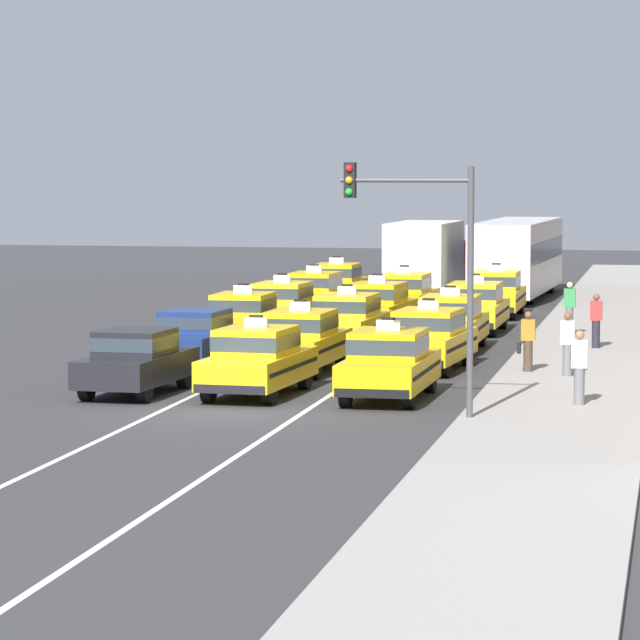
{
  "coord_description": "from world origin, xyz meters",
  "views": [
    {
      "loc": [
        9.83,
        -39.4,
        5.54
      ],
      "look_at": [
        0.19,
        9.43,
        1.3
      ],
      "focal_mm": 102.86,
      "sensor_mm": 36.0,
      "label": 1
    }
  ],
  "objects_px": {
    "box_truck_center_sixth": "(428,259)",
    "pedestrian_far_corner": "(596,321)",
    "taxi_left_fifth": "(315,294)",
    "taxi_right_fourth": "(475,306)",
    "taxi_right_third": "(451,322)",
    "bus_right_sixth": "(517,254)",
    "taxi_left_third": "(244,319)",
    "taxi_left_fourth": "(283,306)",
    "sedan_left_nearest": "(136,360)",
    "pedestrian_mid_block": "(570,308)",
    "taxi_center_second": "(301,340)",
    "taxi_right_nearest": "(389,363)",
    "sedan_left_second": "(196,336)",
    "taxi_right_fifth": "(496,293)",
    "taxi_center_nearest": "(257,360)",
    "taxi_center_fourth": "(378,306)",
    "taxi_center_third": "(348,320)",
    "taxi_center_fifth": "(405,295)",
    "taxi_right_second": "(429,338)",
    "taxi_left_sixth": "(337,283)",
    "pedestrian_by_storefront": "(528,341)",
    "pedestrian_trailing": "(579,367)",
    "pedestrian_near_crosswalk": "(568,344)"
  },
  "relations": [
    {
      "from": "sedan_left_second",
      "to": "taxi_center_fourth",
      "type": "relative_size",
      "value": 0.94
    },
    {
      "from": "taxi_right_third",
      "to": "bus_right_sixth",
      "type": "xyz_separation_m",
      "value": [
        0.03,
        21.9,
        0.94
      ]
    },
    {
      "from": "sedan_left_second",
      "to": "taxi_right_fourth",
      "type": "height_order",
      "value": "taxi_right_fourth"
    },
    {
      "from": "taxi_right_nearest",
      "to": "sedan_left_nearest",
      "type": "bearing_deg",
      "value": -178.42
    },
    {
      "from": "taxi_right_fifth",
      "to": "pedestrian_mid_block",
      "type": "distance_m",
      "value": 8.92
    },
    {
      "from": "taxi_center_fourth",
      "to": "taxi_right_fifth",
      "type": "height_order",
      "value": "same"
    },
    {
      "from": "sedan_left_second",
      "to": "taxi_center_second",
      "type": "relative_size",
      "value": 0.95
    },
    {
      "from": "taxi_right_fifth",
      "to": "taxi_center_fourth",
      "type": "bearing_deg",
      "value": -113.95
    },
    {
      "from": "taxi_left_third",
      "to": "taxi_left_fourth",
      "type": "bearing_deg",
      "value": 89.25
    },
    {
      "from": "sedan_left_second",
      "to": "taxi_right_fifth",
      "type": "relative_size",
      "value": 0.96
    },
    {
      "from": "sedan_left_nearest",
      "to": "taxi_center_nearest",
      "type": "xyz_separation_m",
      "value": [
        2.94,
        0.27,
        0.03
      ]
    },
    {
      "from": "taxi_center_nearest",
      "to": "box_truck_center_sixth",
      "type": "bearing_deg",
      "value": 89.98
    },
    {
      "from": "sedan_left_nearest",
      "to": "bus_right_sixth",
      "type": "relative_size",
      "value": 0.39
    },
    {
      "from": "taxi_left_sixth",
      "to": "taxi_right_third",
      "type": "relative_size",
      "value": 1.0
    },
    {
      "from": "taxi_right_fifth",
      "to": "taxi_right_second",
      "type": "bearing_deg",
      "value": -90.1
    },
    {
      "from": "taxi_center_second",
      "to": "taxi_center_fifth",
      "type": "xyz_separation_m",
      "value": [
        0.26,
        16.91,
        0.0
      ]
    },
    {
      "from": "box_truck_center_sixth",
      "to": "pedestrian_trailing",
      "type": "relative_size",
      "value": 4.21
    },
    {
      "from": "sedan_left_nearest",
      "to": "taxi_center_nearest",
      "type": "height_order",
      "value": "taxi_center_nearest"
    },
    {
      "from": "taxi_right_second",
      "to": "bus_right_sixth",
      "type": "bearing_deg",
      "value": 90.08
    },
    {
      "from": "taxi_center_second",
      "to": "taxi_right_fifth",
      "type": "bearing_deg",
      "value": 80.0
    },
    {
      "from": "taxi_right_fourth",
      "to": "bus_right_sixth",
      "type": "xyz_separation_m",
      "value": [
        -0.03,
        15.83,
        0.94
      ]
    },
    {
      "from": "sedan_left_second",
      "to": "taxi_left_third",
      "type": "xyz_separation_m",
      "value": [
        0.03,
        5.46,
        0.03
      ]
    },
    {
      "from": "sedan_left_nearest",
      "to": "pedestrian_mid_block",
      "type": "distance_m",
      "value": 18.51
    },
    {
      "from": "taxi_center_fifth",
      "to": "bus_right_sixth",
      "type": "xyz_separation_m",
      "value": [
        3.0,
        11.31,
        0.94
      ]
    },
    {
      "from": "taxi_right_nearest",
      "to": "pedestrian_by_storefront",
      "type": "distance_m",
      "value": 6.0
    },
    {
      "from": "taxi_center_fifth",
      "to": "taxi_right_nearest",
      "type": "xyz_separation_m",
      "value": [
        2.94,
        -22.13,
        0.0
      ]
    },
    {
      "from": "box_truck_center_sixth",
      "to": "taxi_right_nearest",
      "type": "relative_size",
      "value": 1.54
    },
    {
      "from": "taxi_center_third",
      "to": "pedestrian_mid_block",
      "type": "distance_m",
      "value": 7.65
    },
    {
      "from": "sedan_left_nearest",
      "to": "pedestrian_mid_block",
      "type": "relative_size",
      "value": 2.61
    },
    {
      "from": "bus_right_sixth",
      "to": "pedestrian_near_crosswalk",
      "type": "xyz_separation_m",
      "value": [
        3.86,
        -29.01,
        -0.85
      ]
    },
    {
      "from": "box_truck_center_sixth",
      "to": "taxi_right_nearest",
      "type": "height_order",
      "value": "box_truck_center_sixth"
    },
    {
      "from": "box_truck_center_sixth",
      "to": "taxi_right_nearest",
      "type": "bearing_deg",
      "value": -83.91
    },
    {
      "from": "taxi_center_second",
      "to": "box_truck_center_sixth",
      "type": "bearing_deg",
      "value": 89.97
    },
    {
      "from": "taxi_left_fifth",
      "to": "taxi_right_fourth",
      "type": "distance_m",
      "value": 7.82
    },
    {
      "from": "taxi_left_sixth",
      "to": "taxi_center_fifth",
      "type": "xyz_separation_m",
      "value": [
        3.57,
        -5.91,
        0.0
      ]
    },
    {
      "from": "taxi_center_fourth",
      "to": "taxi_center_fifth",
      "type": "relative_size",
      "value": 1.01
    },
    {
      "from": "bus_right_sixth",
      "to": "taxi_center_fourth",
      "type": "bearing_deg",
      "value": -100.69
    },
    {
      "from": "taxi_center_nearest",
      "to": "taxi_center_fourth",
      "type": "bearing_deg",
      "value": 89.51
    },
    {
      "from": "taxi_center_second",
      "to": "box_truck_center_sixth",
      "type": "xyz_separation_m",
      "value": [
        0.01,
        24.67,
        0.9
      ]
    },
    {
      "from": "sedan_left_second",
      "to": "taxi_center_nearest",
      "type": "distance_m",
      "value": 6.54
    },
    {
      "from": "taxi_right_nearest",
      "to": "taxi_left_fourth",
      "type": "bearing_deg",
      "value": 110.43
    },
    {
      "from": "taxi_center_nearest",
      "to": "taxi_right_nearest",
      "type": "xyz_separation_m",
      "value": [
        3.2,
        -0.1,
        0.0
      ]
    },
    {
      "from": "box_truck_center_sixth",
      "to": "pedestrian_far_corner",
      "type": "height_order",
      "value": "box_truck_center_sixth"
    },
    {
      "from": "taxi_center_third",
      "to": "taxi_right_fifth",
      "type": "height_order",
      "value": "same"
    },
    {
      "from": "sedan_left_nearest",
      "to": "taxi_left_sixth",
      "type": "bearing_deg",
      "value": 90.76
    },
    {
      "from": "sedan_left_second",
      "to": "taxi_left_fifth",
      "type": "xyz_separation_m",
      "value": [
        0.04,
        16.35,
        0.03
      ]
    },
    {
      "from": "taxi_left_third",
      "to": "taxi_center_second",
      "type": "relative_size",
      "value": 0.99
    },
    {
      "from": "taxi_left_third",
      "to": "taxi_left_fifth",
      "type": "height_order",
      "value": "same"
    },
    {
      "from": "taxi_left_third",
      "to": "taxi_left_fourth",
      "type": "height_order",
      "value": "same"
    },
    {
      "from": "taxi_left_sixth",
      "to": "pedestrian_by_storefront",
      "type": "height_order",
      "value": "taxi_left_sixth"
    }
  ]
}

